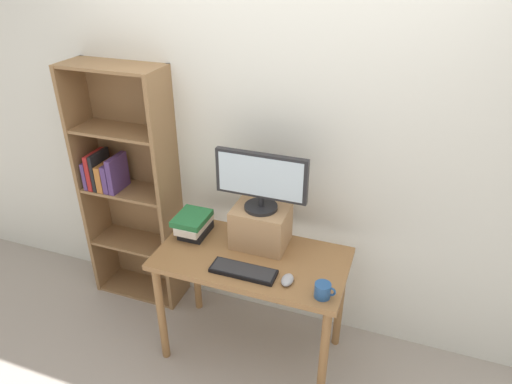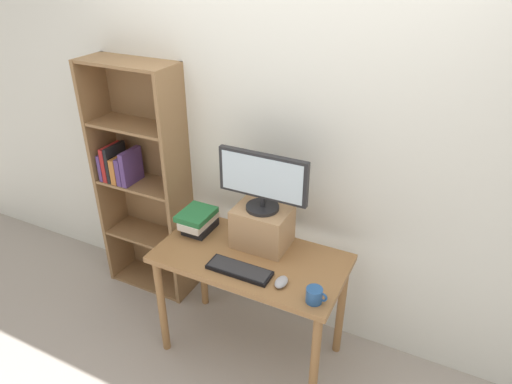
% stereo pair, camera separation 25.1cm
% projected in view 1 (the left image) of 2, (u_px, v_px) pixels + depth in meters
% --- Properties ---
extents(ground_plane, '(12.00, 12.00, 0.00)m').
position_uv_depth(ground_plane, '(252.00, 348.00, 3.03)').
color(ground_plane, '#9E9389').
extents(back_wall, '(7.00, 0.08, 2.60)m').
position_uv_depth(back_wall, '(277.00, 142.00, 2.78)').
color(back_wall, silver).
rests_on(back_wall, ground_plane).
extents(desk, '(1.12, 0.58, 0.76)m').
position_uv_depth(desk, '(252.00, 271.00, 2.71)').
color(desk, olive).
rests_on(desk, ground_plane).
extents(bookshelf_unit, '(0.66, 0.28, 1.73)m').
position_uv_depth(bookshelf_unit, '(128.00, 187.00, 3.15)').
color(bookshelf_unit, olive).
rests_on(bookshelf_unit, ground_plane).
extents(riser_box, '(0.32, 0.26, 0.25)m').
position_uv_depth(riser_box, '(261.00, 226.00, 2.72)').
color(riser_box, '#A87F56').
rests_on(riser_box, desk).
extents(computer_monitor, '(0.54, 0.19, 0.35)m').
position_uv_depth(computer_monitor, '(261.00, 180.00, 2.56)').
color(computer_monitor, black).
rests_on(computer_monitor, riser_box).
extents(keyboard, '(0.37, 0.13, 0.02)m').
position_uv_depth(keyboard, '(243.00, 271.00, 2.52)').
color(keyboard, black).
rests_on(keyboard, desk).
extents(computer_mouse, '(0.06, 0.10, 0.04)m').
position_uv_depth(computer_mouse, '(287.00, 280.00, 2.45)').
color(computer_mouse, '#99999E').
rests_on(computer_mouse, desk).
extents(book_stack, '(0.19, 0.26, 0.14)m').
position_uv_depth(book_stack, '(194.00, 224.00, 2.83)').
color(book_stack, black).
rests_on(book_stack, desk).
extents(coffee_mug, '(0.11, 0.09, 0.08)m').
position_uv_depth(coffee_mug, '(323.00, 290.00, 2.34)').
color(coffee_mug, '#234C84').
rests_on(coffee_mug, desk).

